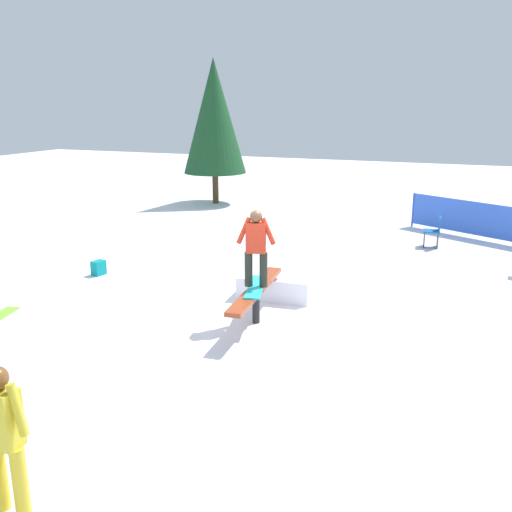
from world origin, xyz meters
TOP-DOWN VIEW (x-y plane):
  - ground_plane at (0.00, 0.00)m, footprint 60.00×60.00m
  - rail_feature at (0.00, 0.00)m, footprint 2.73×0.53m
  - snow_kicker_ramp at (-1.96, -0.18)m, footprint 1.93×1.66m
  - main_rider_on_rail at (0.00, 0.00)m, footprint 1.36×0.71m
  - bystander_yellow at (5.59, -0.39)m, footprint 0.23×0.65m
  - folding_chair at (-7.07, 2.52)m, footprint 0.48×0.48m
  - backpack_on_snow at (-1.42, -4.57)m, footprint 0.33×0.27m
  - safety_fence at (-8.53, 3.77)m, footprint 2.34×4.30m
  - pine_tree_far at (-11.26, -6.22)m, footprint 2.45×2.45m

SIDE VIEW (x-z plane):
  - ground_plane at x=0.00m, z-range 0.00..0.00m
  - backpack_on_snow at x=-1.42m, z-range 0.00..0.34m
  - snow_kicker_ramp at x=-1.96m, z-range 0.00..0.47m
  - folding_chair at x=-7.07m, z-range -0.03..0.85m
  - rail_feature at x=0.00m, z-range 0.25..0.93m
  - safety_fence at x=-8.53m, z-range 0.05..1.15m
  - bystander_yellow at x=5.59m, z-range 0.10..1.69m
  - main_rider_on_rail at x=0.00m, z-range 0.69..2.13m
  - pine_tree_far at x=-11.26m, z-range 0.61..6.18m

